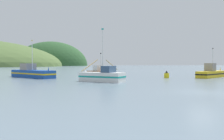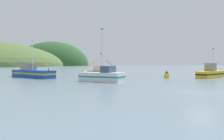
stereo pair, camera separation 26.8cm
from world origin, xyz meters
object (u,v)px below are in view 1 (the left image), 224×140
(fishing_boat_blue, at_px, (32,73))
(channel_buoy, at_px, (167,75))
(fishing_boat_yellow, at_px, (212,73))
(fishing_boat_brown, at_px, (100,72))
(fishing_boat_white, at_px, (103,76))

(fishing_boat_blue, distance_m, channel_buoy, 24.69)
(fishing_boat_yellow, distance_m, fishing_boat_blue, 33.44)
(fishing_boat_blue, bearing_deg, fishing_boat_yellow, 40.29)
(fishing_boat_brown, bearing_deg, channel_buoy, 11.27)
(fishing_boat_brown, relative_size, channel_buoy, 4.90)
(fishing_boat_yellow, height_order, fishing_boat_blue, fishing_boat_blue)
(fishing_boat_brown, distance_m, channel_buoy, 14.59)
(channel_buoy, bearing_deg, fishing_boat_brown, 138.94)
(fishing_boat_blue, bearing_deg, fishing_boat_brown, 67.53)
(fishing_boat_yellow, bearing_deg, fishing_boat_white, 161.64)
(fishing_boat_blue, relative_size, channel_buoy, 7.52)
(fishing_boat_yellow, bearing_deg, fishing_boat_brown, 119.85)
(fishing_boat_white, bearing_deg, fishing_boat_brown, -58.41)
(fishing_boat_yellow, height_order, channel_buoy, fishing_boat_yellow)
(fishing_boat_white, xyz_separation_m, fishing_boat_brown, (1.11, 15.65, -0.14))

